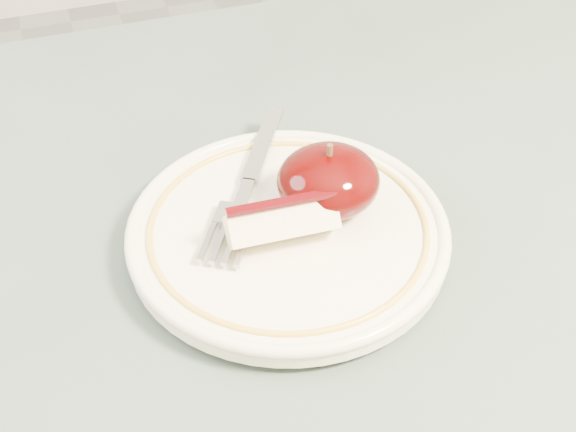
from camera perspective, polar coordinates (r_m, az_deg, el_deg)
name	(u,v)px	position (r m, az deg, el deg)	size (l,w,h in m)	color
plate	(288,232)	(0.53, 0.00, -1.14)	(0.21, 0.21, 0.02)	white
apple_half	(328,181)	(0.53, 2.89, 2.53)	(0.07, 0.07, 0.05)	black
apple_wedge	(282,222)	(0.50, -0.45, -0.42)	(0.07, 0.03, 0.03)	beige
fork	(248,182)	(0.55, -2.83, 2.41)	(0.10, 0.16, 0.00)	#95989E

